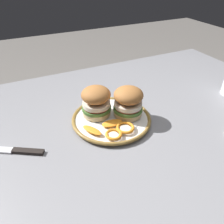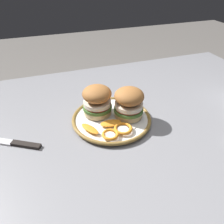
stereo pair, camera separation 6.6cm
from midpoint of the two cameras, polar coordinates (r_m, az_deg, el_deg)
The scene contains 9 objects.
dining_table at distance 0.82m, azimuth -0.54°, elevation -7.29°, with size 1.46×0.90×0.77m.
dinner_plate at distance 0.74m, azimuth -2.56°, elevation -2.04°, with size 0.26×0.26×0.02m.
sandwich_half_left at distance 0.73m, azimuth -6.69°, elevation 2.79°, with size 0.13×0.13×0.10m.
sandwich_half_right at distance 0.72m, azimuth 1.58°, elevation 2.69°, with size 0.13×0.13×0.10m.
orange_peel_curled at distance 0.66m, azimuth -2.45°, elevation -5.91°, with size 0.05×0.05×0.01m.
orange_peel_strip_long at distance 0.70m, azimuth -2.67°, elevation -2.96°, with size 0.07×0.04×0.01m.
orange_peel_strip_short at distance 0.68m, azimuth -7.92°, elevation -4.76°, with size 0.06×0.07×0.01m.
orange_peel_small_curl at distance 0.68m, azimuth 0.68°, elevation -4.16°, with size 0.08×0.08×0.01m.
table_knife at distance 0.71m, azimuth -26.96°, elevation -8.96°, with size 0.20×0.13×0.01m.
Camera 1 is at (-0.29, -0.54, 1.22)m, focal length 35.53 mm.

